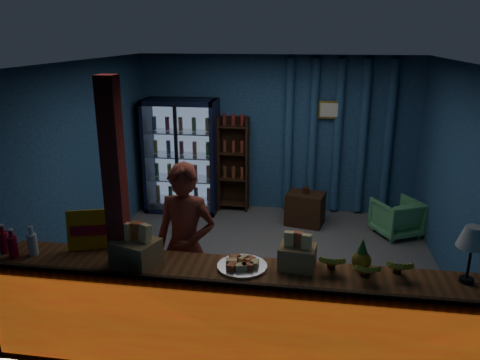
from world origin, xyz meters
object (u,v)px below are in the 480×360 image
object	(u,v)px
green_chair	(397,217)
pastry_tray	(242,265)
table_lamp	(473,239)
shopkeeper	(186,247)

from	to	relation	value
green_chair	pastry_tray	xyz separation A→B (m)	(-1.86, -3.17, 0.70)
table_lamp	shopkeeper	bearing A→B (deg)	169.75
green_chair	table_lamp	distance (m)	3.30
shopkeeper	pastry_tray	size ratio (longest dim) A/B	3.89
pastry_tray	table_lamp	bearing A→B (deg)	1.35
shopkeeper	green_chair	world-z (taller)	shopkeeper
green_chair	pastry_tray	distance (m)	3.74
pastry_tray	table_lamp	world-z (taller)	table_lamp
shopkeeper	table_lamp	xyz separation A→B (m)	(2.52, -0.46, 0.47)
pastry_tray	table_lamp	size ratio (longest dim) A/B	0.90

